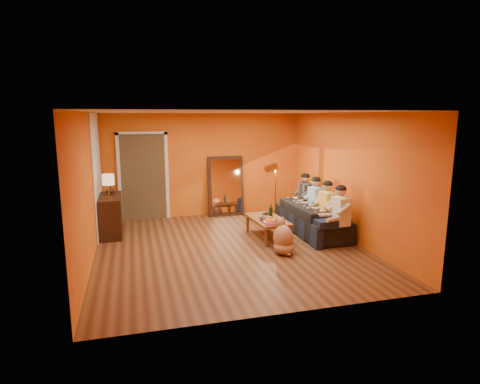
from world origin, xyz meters
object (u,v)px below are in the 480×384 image
object	(u,v)px
table_lamp	(109,187)
laptop	(270,213)
coffee_table	(268,228)
vase	(110,190)
person_far_right	(305,199)
dog	(283,235)
tumbler	(271,215)
floor_lamp	(276,196)
person_mid_right	(316,204)
person_far_left	(341,216)
person_mid_left	(327,210)
wine_bottle	(271,212)
sofa	(312,218)
mirror_frame	(226,186)
sideboard	(111,215)

from	to	relation	value
table_lamp	laptop	size ratio (longest dim) A/B	1.48
coffee_table	vase	size ratio (longest dim) A/B	6.79
person_far_right	laptop	size ratio (longest dim) A/B	3.54
dog	tumbler	world-z (taller)	dog
person_far_right	vase	world-z (taller)	person_far_right
floor_lamp	tumbler	size ratio (longest dim) A/B	15.84
floor_lamp	person_mid_right	distance (m)	0.93
dog	vase	size ratio (longest dim) A/B	3.84
person_far_left	vase	bearing A→B (deg)	152.80
person_mid_left	coffee_table	bearing A→B (deg)	164.50
coffee_table	wine_bottle	bearing A→B (deg)	-48.23
person_far_right	wine_bottle	xyz separation A→B (m)	(-1.15, -0.82, -0.03)
table_lamp	laptop	distance (m)	3.45
coffee_table	person_mid_left	bearing A→B (deg)	-18.72
sofa	dog	size ratio (longest dim) A/B	3.23
floor_lamp	laptop	xyz separation A→B (m)	(-0.27, -0.41, -0.29)
mirror_frame	sideboard	bearing A→B (deg)	-158.84
person_mid_left	person_mid_right	size ratio (longest dim) A/B	1.00
floor_lamp	person_far_left	world-z (taller)	floor_lamp
mirror_frame	person_mid_left	size ratio (longest dim) A/B	1.25
sideboard	wine_bottle	size ratio (longest dim) A/B	3.81
coffee_table	tumbler	world-z (taller)	tumbler
sideboard	laptop	world-z (taller)	sideboard
person_mid_left	person_far_left	bearing A→B (deg)	-90.00
sofa	laptop	bearing A→B (deg)	75.35
coffee_table	mirror_frame	bearing A→B (deg)	96.67
table_lamp	sofa	xyz separation A→B (m)	(4.24, -0.70, -0.78)
table_lamp	sideboard	bearing A→B (deg)	90.00
sofa	wine_bottle	world-z (taller)	wine_bottle
sofa	mirror_frame	bearing A→B (deg)	34.93
floor_lamp	person_mid_left	xyz separation A→B (m)	(0.75, -1.10, -0.11)
sideboard	dog	distance (m)	3.78
sofa	tumbler	xyz separation A→B (m)	(-0.95, 0.00, 0.14)
sideboard	floor_lamp	xyz separation A→B (m)	(3.62, -0.35, 0.29)
table_lamp	wine_bottle	xyz separation A→B (m)	(3.22, -0.86, -0.53)
sofa	vase	size ratio (longest dim) A/B	12.41
dog	person_far_left	size ratio (longest dim) A/B	0.56
table_lamp	wine_bottle	bearing A→B (deg)	-15.01
person_far_right	laptop	distance (m)	1.11
table_lamp	vase	size ratio (longest dim) A/B	2.84
mirror_frame	dog	bearing A→B (deg)	-83.73
dog	person_far_left	world-z (taller)	person_far_left
sideboard	person_mid_left	distance (m)	4.61
tumbler	person_mid_right	bearing A→B (deg)	5.20
person_far_left	laptop	bearing A→B (deg)	129.55
table_lamp	coffee_table	world-z (taller)	table_lamp
floor_lamp	person_mid_right	xyz separation A→B (m)	(0.75, -0.55, -0.11)
person_mid_right	person_far_left	bearing A→B (deg)	-90.00
tumbler	laptop	world-z (taller)	tumbler
person_mid_right	tumbler	bearing A→B (deg)	-174.80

